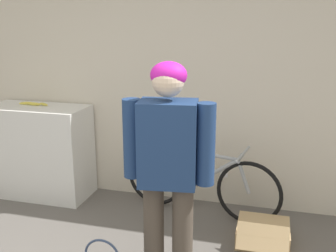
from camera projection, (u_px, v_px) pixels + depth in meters
The scene contains 6 objects.
wall_back at pixel (173, 76), 3.92m from camera, with size 8.00×0.07×2.60m.
side_shelf at pixel (40, 151), 4.20m from camera, with size 1.06×0.50×0.98m.
person at pixel (168, 159), 2.62m from camera, with size 0.63×0.30×1.59m.
bicycle at pixel (199, 181), 3.78m from camera, with size 1.56×0.46×0.69m.
banana at pixel (34, 104), 4.13m from camera, with size 0.35×0.09×0.03m.
cardboard_box at pixel (263, 233), 3.35m from camera, with size 0.44×0.49×0.24m.
Camera 1 is at (0.97, -1.30, 1.83)m, focal length 42.00 mm.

